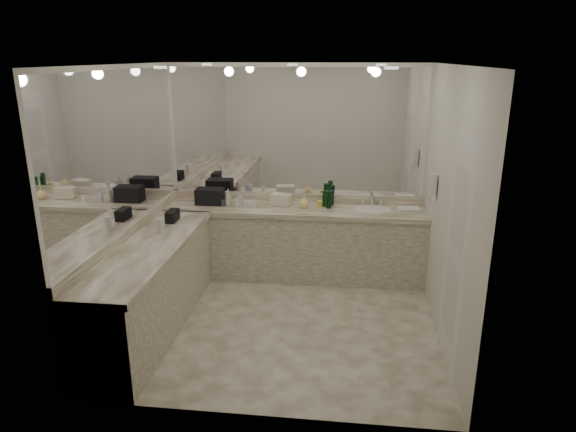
# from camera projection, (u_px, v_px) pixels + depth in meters

# --- Properties ---
(floor) EXTENTS (3.20, 3.20, 0.00)m
(floor) POSITION_uv_depth(u_px,v_px,m) (282.00, 321.00, 5.42)
(floor) COLOR beige
(floor) RESTS_ON ground
(ceiling) EXTENTS (3.20, 3.20, 0.00)m
(ceiling) POSITION_uv_depth(u_px,v_px,m) (281.00, 65.00, 4.64)
(ceiling) COLOR white
(ceiling) RESTS_ON floor
(wall_back) EXTENTS (3.20, 0.02, 2.60)m
(wall_back) POSITION_uv_depth(u_px,v_px,m) (297.00, 170.00, 6.45)
(wall_back) COLOR silver
(wall_back) RESTS_ON floor
(wall_left) EXTENTS (0.02, 3.00, 2.60)m
(wall_left) POSITION_uv_depth(u_px,v_px,m) (125.00, 198.00, 5.21)
(wall_left) COLOR silver
(wall_left) RESTS_ON floor
(wall_right) EXTENTS (0.02, 3.00, 2.60)m
(wall_right) POSITION_uv_depth(u_px,v_px,m) (449.00, 208.00, 4.85)
(wall_right) COLOR silver
(wall_right) RESTS_ON floor
(vanity_back_base) EXTENTS (3.20, 0.60, 0.84)m
(vanity_back_base) POSITION_uv_depth(u_px,v_px,m) (294.00, 244.00, 6.43)
(vanity_back_base) COLOR beige
(vanity_back_base) RESTS_ON floor
(vanity_back_top) EXTENTS (3.20, 0.64, 0.06)m
(vanity_back_top) POSITION_uv_depth(u_px,v_px,m) (294.00, 210.00, 6.29)
(vanity_back_top) COLOR silver
(vanity_back_top) RESTS_ON vanity_back_base
(vanity_left_base) EXTENTS (0.60, 2.40, 0.84)m
(vanity_left_base) POSITION_uv_depth(u_px,v_px,m) (150.00, 291.00, 5.15)
(vanity_left_base) COLOR beige
(vanity_left_base) RESTS_ON floor
(vanity_left_top) EXTENTS (0.64, 2.42, 0.06)m
(vanity_left_top) POSITION_uv_depth(u_px,v_px,m) (147.00, 249.00, 5.02)
(vanity_left_top) COLOR silver
(vanity_left_top) RESTS_ON vanity_left_base
(backsplash_back) EXTENTS (3.20, 0.04, 0.10)m
(backsplash_back) POSITION_uv_depth(u_px,v_px,m) (296.00, 197.00, 6.54)
(backsplash_back) COLOR silver
(backsplash_back) RESTS_ON vanity_back_top
(backsplash_left) EXTENTS (0.04, 3.00, 0.10)m
(backsplash_left) POSITION_uv_depth(u_px,v_px,m) (130.00, 230.00, 5.31)
(backsplash_left) COLOR silver
(backsplash_left) RESTS_ON vanity_left_top
(mirror_back) EXTENTS (3.12, 0.01, 1.55)m
(mirror_back) POSITION_uv_depth(u_px,v_px,m) (297.00, 132.00, 6.30)
(mirror_back) COLOR white
(mirror_back) RESTS_ON wall_back
(mirror_left) EXTENTS (0.01, 2.92, 1.55)m
(mirror_left) POSITION_uv_depth(u_px,v_px,m) (122.00, 151.00, 5.06)
(mirror_left) COLOR white
(mirror_left) RESTS_ON wall_left
(sink) EXTENTS (0.44, 0.44, 0.03)m
(sink) POSITION_uv_depth(u_px,v_px,m) (372.00, 210.00, 6.18)
(sink) COLOR white
(sink) RESTS_ON vanity_back_top
(faucet) EXTENTS (0.24, 0.16, 0.14)m
(faucet) POSITION_uv_depth(u_px,v_px,m) (372.00, 200.00, 6.36)
(faucet) COLOR silver
(faucet) RESTS_ON vanity_back_top
(wall_phone) EXTENTS (0.06, 0.10, 0.24)m
(wall_phone) POSITION_uv_depth(u_px,v_px,m) (433.00, 185.00, 5.50)
(wall_phone) COLOR white
(wall_phone) RESTS_ON wall_right
(door) EXTENTS (0.02, 0.82, 2.10)m
(door) POSITION_uv_depth(u_px,v_px,m) (455.00, 252.00, 4.45)
(door) COLOR white
(door) RESTS_ON wall_right
(black_toiletry_bag) EXTENTS (0.34, 0.21, 0.19)m
(black_toiletry_bag) POSITION_uv_depth(u_px,v_px,m) (210.00, 196.00, 6.41)
(black_toiletry_bag) COLOR black
(black_toiletry_bag) RESTS_ON vanity_back_top
(black_bag_spill) EXTENTS (0.11, 0.23, 0.13)m
(black_bag_spill) POSITION_uv_depth(u_px,v_px,m) (172.00, 216.00, 5.75)
(black_bag_spill) COLOR black
(black_bag_spill) RESTS_ON vanity_left_top
(cream_cosmetic_case) EXTENTS (0.27, 0.20, 0.14)m
(cream_cosmetic_case) POSITION_uv_depth(u_px,v_px,m) (281.00, 200.00, 6.35)
(cream_cosmetic_case) COLOR #EDE0C6
(cream_cosmetic_case) RESTS_ON vanity_back_top
(hand_towel) EXTENTS (0.27, 0.20, 0.04)m
(hand_towel) POSITION_uv_depth(u_px,v_px,m) (409.00, 209.00, 6.13)
(hand_towel) COLOR white
(hand_towel) RESTS_ON vanity_back_top
(lotion_left) EXTENTS (0.07, 0.07, 0.16)m
(lotion_left) POSITION_uv_depth(u_px,v_px,m) (160.00, 225.00, 5.38)
(lotion_left) COLOR white
(lotion_left) RESTS_ON vanity_left_top
(soap_bottle_a) EXTENTS (0.09, 0.09, 0.21)m
(soap_bottle_a) POSITION_uv_depth(u_px,v_px,m) (228.00, 197.00, 6.33)
(soap_bottle_a) COLOR beige
(soap_bottle_a) RESTS_ON vanity_back_top
(soap_bottle_b) EXTENTS (0.08, 0.08, 0.18)m
(soap_bottle_b) POSITION_uv_depth(u_px,v_px,m) (240.00, 199.00, 6.31)
(soap_bottle_b) COLOR silver
(soap_bottle_b) RESTS_ON vanity_back_top
(soap_bottle_c) EXTENTS (0.15, 0.15, 0.16)m
(soap_bottle_c) POSITION_uv_depth(u_px,v_px,m) (304.00, 202.00, 6.24)
(soap_bottle_c) COLOR #FFE188
(soap_bottle_c) RESTS_ON vanity_back_top
(green_bottle_0) EXTENTS (0.07, 0.07, 0.19)m
(green_bottle_0) POSITION_uv_depth(u_px,v_px,m) (325.00, 198.00, 6.32)
(green_bottle_0) COLOR #0E5121
(green_bottle_0) RESTS_ON vanity_back_top
(green_bottle_1) EXTENTS (0.06, 0.06, 0.21)m
(green_bottle_1) POSITION_uv_depth(u_px,v_px,m) (329.00, 200.00, 6.22)
(green_bottle_1) COLOR #0E5121
(green_bottle_1) RESTS_ON vanity_back_top
(green_bottle_2) EXTENTS (0.06, 0.06, 0.19)m
(green_bottle_2) POSITION_uv_depth(u_px,v_px,m) (332.00, 198.00, 6.35)
(green_bottle_2) COLOR #0E5121
(green_bottle_2) RESTS_ON vanity_back_top
(amenity_bottle_0) EXTENTS (0.06, 0.06, 0.06)m
(amenity_bottle_0) POSITION_uv_depth(u_px,v_px,m) (285.00, 203.00, 6.36)
(amenity_bottle_0) COLOR #3F3F4C
(amenity_bottle_0) RESTS_ON vanity_back_top
(amenity_bottle_1) EXTENTS (0.05, 0.05, 0.11)m
(amenity_bottle_1) POSITION_uv_depth(u_px,v_px,m) (237.00, 202.00, 6.30)
(amenity_bottle_1) COLOR white
(amenity_bottle_1) RESTS_ON vanity_back_top
(amenity_bottle_2) EXTENTS (0.07, 0.07, 0.08)m
(amenity_bottle_2) POSITION_uv_depth(u_px,v_px,m) (320.00, 204.00, 6.27)
(amenity_bottle_2) COLOR #F2D84C
(amenity_bottle_2) RESTS_ON vanity_back_top
(amenity_bottle_3) EXTENTS (0.05, 0.05, 0.09)m
(amenity_bottle_3) POSITION_uv_depth(u_px,v_px,m) (254.00, 204.00, 6.27)
(amenity_bottle_3) COLOR white
(amenity_bottle_3) RESTS_ON vanity_back_top
(amenity_bottle_4) EXTENTS (0.06, 0.06, 0.08)m
(amenity_bottle_4) POSITION_uv_depth(u_px,v_px,m) (223.00, 203.00, 6.34)
(amenity_bottle_4) COLOR #3F3F4C
(amenity_bottle_4) RESTS_ON vanity_back_top
(amenity_bottle_5) EXTENTS (0.04, 0.04, 0.07)m
(amenity_bottle_5) POSITION_uv_depth(u_px,v_px,m) (301.00, 204.00, 6.32)
(amenity_bottle_5) COLOR white
(amenity_bottle_5) RESTS_ON vanity_back_top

